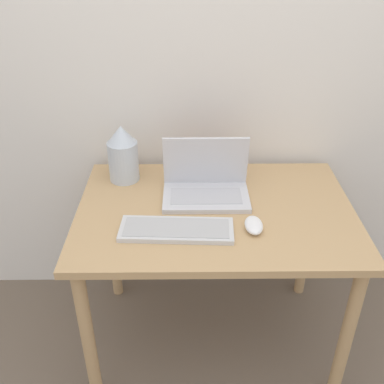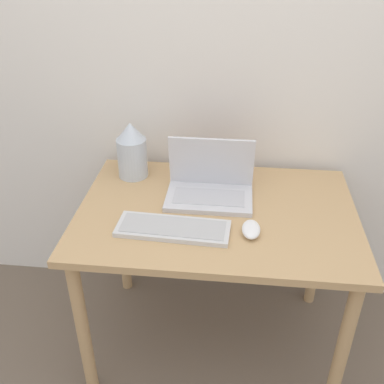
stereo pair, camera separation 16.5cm
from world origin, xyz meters
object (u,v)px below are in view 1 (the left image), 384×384
at_px(vase, 123,154).
at_px(mouse, 254,225).
at_px(laptop, 206,184).
at_px(keyboard, 176,230).

bearing_deg(vase, mouse, -36.21).
height_order(laptop, keyboard, laptop).
xyz_separation_m(keyboard, mouse, (0.28, 0.01, 0.01)).
bearing_deg(laptop, vase, 158.35).
distance_m(mouse, vase, 0.64).
height_order(keyboard, mouse, mouse).
bearing_deg(mouse, laptop, 124.95).
bearing_deg(keyboard, mouse, 2.91).
xyz_separation_m(laptop, keyboard, (-0.11, -0.25, -0.04)).
relative_size(keyboard, vase, 1.68).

